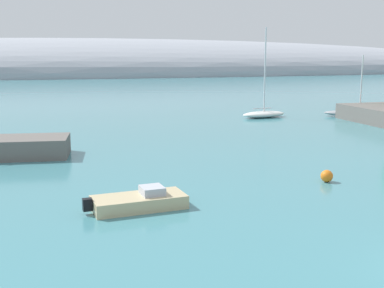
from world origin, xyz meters
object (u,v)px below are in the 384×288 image
(mooring_buoy_orange, at_px, (327,176))
(sailboat_grey_mid_mooring, at_px, (360,114))
(motorboat_sand_foreground, at_px, (139,201))
(sailboat_white_near_shore, at_px, (264,113))

(mooring_buoy_orange, bearing_deg, sailboat_grey_mid_mooring, 52.59)
(mooring_buoy_orange, bearing_deg, motorboat_sand_foreground, -169.95)
(motorboat_sand_foreground, relative_size, mooring_buoy_orange, 6.98)
(sailboat_grey_mid_mooring, distance_m, motorboat_sand_foreground, 42.22)
(sailboat_white_near_shore, xyz_separation_m, mooring_buoy_orange, (-8.79, -29.00, -0.18))
(sailboat_grey_mid_mooring, height_order, mooring_buoy_orange, sailboat_grey_mid_mooring)
(motorboat_sand_foreground, height_order, mooring_buoy_orange, motorboat_sand_foreground)
(sailboat_grey_mid_mooring, xyz_separation_m, motorboat_sand_foreground, (-31.50, -28.12, -0.07))
(sailboat_white_near_shore, relative_size, sailboat_grey_mid_mooring, 1.35)
(sailboat_white_near_shore, bearing_deg, motorboat_sand_foreground, -131.22)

